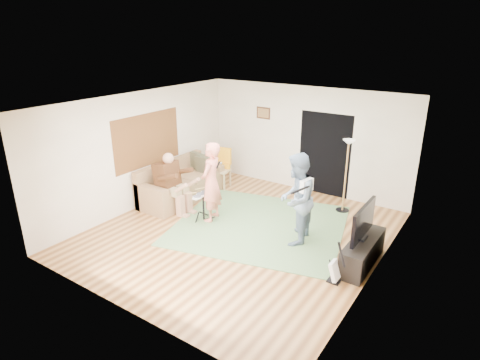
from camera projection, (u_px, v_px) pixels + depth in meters
The scene contains 19 objects.
floor at pixel (239, 233), 8.37m from camera, with size 6.00×6.00×0.00m, color brown.
walls at pixel (239, 172), 7.90m from camera, with size 5.50×6.00×2.70m, color white, non-canonical shape.
ceiling at pixel (239, 103), 7.42m from camera, with size 6.00×6.00×0.00m, color white.
window_blinds at pixel (148, 140), 9.42m from camera, with size 2.05×2.05×0.00m, color brown.
doorway at pixel (324, 154), 10.03m from camera, with size 2.10×2.10×0.00m, color black.
picture_frame at pixel (263, 113), 10.68m from camera, with size 0.42×0.03×0.32m, color #3F2314.
area_rug at pixel (260, 225), 8.70m from camera, with size 3.49×3.17×0.02m, color #59804E.
sofa at pixel (179, 186), 10.02m from camera, with size 0.95×2.30×0.93m.
drummer at pixel (174, 189), 9.21m from camera, with size 0.90×0.51×1.39m.
drum_kit at pixel (204, 208), 8.84m from camera, with size 0.36×0.65×0.67m.
singer at pixel (211, 182), 8.65m from camera, with size 0.65×0.42×1.77m, color #EF7B67.
microphone at pixel (218, 165), 8.39m from camera, with size 0.06×0.06×0.24m, color black, non-canonical shape.
guitarist at pixel (296, 199), 7.71m from camera, with size 0.89×0.69×1.83m, color #6C849F.
guitar_held at pixel (307, 185), 7.49m from camera, with size 0.12×0.60×0.26m, color white, non-canonical shape.
guitar_spare at pixel (335, 271), 6.65m from camera, with size 0.28×0.25×0.77m.
torchiere_lamp at pixel (347, 163), 8.98m from camera, with size 0.31×0.31×1.71m.
dining_chair at pixel (222, 174), 10.70m from camera, with size 0.53×0.55×1.06m.
tv_cabinet at pixel (363, 252), 7.15m from camera, with size 0.40×1.40×0.50m, color black.
television at pixel (363, 221), 6.97m from camera, with size 0.06×1.07×0.60m, color black.
Camera 1 is at (4.18, -6.17, 3.96)m, focal length 30.00 mm.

